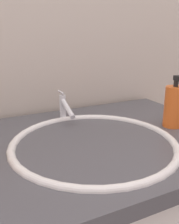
{
  "coord_description": "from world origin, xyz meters",
  "views": [
    {
      "loc": [
        -0.32,
        -0.66,
        1.2
      ],
      "look_at": [
        0.01,
        -0.01,
        0.97
      ],
      "focal_mm": 41.07,
      "sensor_mm": 36.0,
      "label": 1
    }
  ],
  "objects": [
    {
      "name": "tiled_wall_back",
      "position": [
        0.0,
        0.36,
        1.2
      ],
      "size": [
        2.18,
        0.04,
        2.4
      ],
      "primitive_type": "cube",
      "color": "beige",
      "rests_on": "ground"
    },
    {
      "name": "sink_basin",
      "position": [
        0.01,
        -0.04,
        0.83
      ],
      "size": [
        0.5,
        0.5,
        0.12
      ],
      "color": "white",
      "rests_on": "vanity_counter"
    },
    {
      "name": "faucet",
      "position": [
        0.01,
        0.2,
        0.93
      ],
      "size": [
        0.02,
        0.14,
        0.1
      ],
      "color": "silver",
      "rests_on": "sink_basin"
    },
    {
      "name": "soap_dispenser",
      "position": [
        0.32,
        -0.03,
        0.95
      ],
      "size": [
        0.07,
        0.07,
        0.18
      ],
      "color": "orange",
      "rests_on": "vanity_counter"
    }
  ]
}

